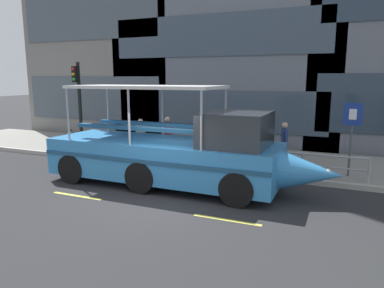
% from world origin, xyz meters
% --- Properties ---
extents(ground_plane, '(120.00, 120.00, 0.00)m').
position_xyz_m(ground_plane, '(0.00, 0.00, 0.00)').
color(ground_plane, '#2B2B2D').
extents(sidewalk, '(32.00, 4.80, 0.18)m').
position_xyz_m(sidewalk, '(0.00, 5.60, 0.09)').
color(sidewalk, gray).
rests_on(sidewalk, ground_plane).
extents(curb_edge, '(32.00, 0.18, 0.18)m').
position_xyz_m(curb_edge, '(0.00, 3.11, 0.09)').
color(curb_edge, '#B2ADA3').
rests_on(curb_edge, ground_plane).
extents(lane_centreline, '(25.80, 0.12, 0.01)m').
position_xyz_m(lane_centreline, '(-0.00, -0.98, 0.00)').
color(lane_centreline, '#DBD64C').
rests_on(lane_centreline, ground_plane).
extents(curb_guardrail, '(12.66, 0.09, 0.82)m').
position_xyz_m(curb_guardrail, '(-0.47, 3.45, 0.74)').
color(curb_guardrail, '#9EA0A8').
rests_on(curb_guardrail, sidewalk).
extents(traffic_light_pole, '(0.24, 0.46, 4.10)m').
position_xyz_m(traffic_light_pole, '(-6.43, 4.00, 2.66)').
color(traffic_light_pole, black).
rests_on(traffic_light_pole, sidewalk).
extents(parking_sign, '(0.60, 0.12, 2.55)m').
position_xyz_m(parking_sign, '(5.20, 4.04, 1.91)').
color(parking_sign, '#4C4F54').
rests_on(parking_sign, sidewalk).
extents(leaned_bicycle, '(1.74, 0.46, 0.96)m').
position_xyz_m(leaned_bicycle, '(-6.85, 4.00, 0.56)').
color(leaned_bicycle, black).
rests_on(leaned_bicycle, sidewalk).
extents(duck_tour_boat, '(9.69, 2.57, 3.31)m').
position_xyz_m(duck_tour_boat, '(-0.01, 1.19, 1.10)').
color(duck_tour_boat, '#388CD1').
rests_on(duck_tour_boat, ground_plane).
extents(pedestrian_near_bow, '(0.30, 0.46, 1.71)m').
position_xyz_m(pedestrian_near_bow, '(2.87, 4.67, 1.21)').
color(pedestrian_near_bow, '#47423D').
rests_on(pedestrian_near_bow, sidewalk).
extents(pedestrian_mid_left, '(0.40, 0.36, 1.74)m').
position_xyz_m(pedestrian_mid_left, '(0.14, 4.39, 1.23)').
color(pedestrian_mid_left, black).
rests_on(pedestrian_mid_left, sidewalk).
extents(pedestrian_mid_right, '(0.47, 0.25, 1.67)m').
position_xyz_m(pedestrian_mid_right, '(-2.37, 5.05, 1.19)').
color(pedestrian_mid_right, '#1E2338').
rests_on(pedestrian_mid_right, sidewalk).
extents(pedestrian_near_stern, '(0.45, 0.24, 1.59)m').
position_xyz_m(pedestrian_near_stern, '(-3.46, 4.51, 1.14)').
color(pedestrian_near_stern, '#1E2338').
rests_on(pedestrian_near_stern, sidewalk).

